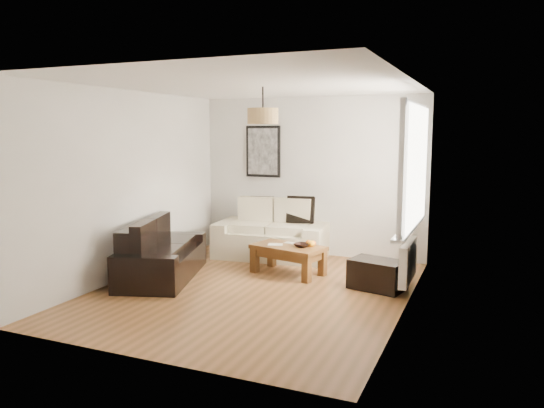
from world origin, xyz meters
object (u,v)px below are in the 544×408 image
at_px(loveseat_cream, 272,230).
at_px(ottoman, 377,274).
at_px(coffee_table, 288,260).
at_px(sofa_leather, 162,251).

distance_m(loveseat_cream, ottoman, 2.26).
xyz_separation_m(loveseat_cream, ottoman, (1.96, -1.10, -0.25)).
xyz_separation_m(loveseat_cream, coffee_table, (0.63, -0.87, -0.23)).
relative_size(sofa_leather, ottoman, 2.58).
height_order(coffee_table, ottoman, coffee_table).
xyz_separation_m(sofa_leather, ottoman, (2.88, 0.64, -0.18)).
bearing_deg(sofa_leather, ottoman, -95.09).
relative_size(loveseat_cream, coffee_table, 1.74).
height_order(loveseat_cream, coffee_table, loveseat_cream).
distance_m(coffee_table, ottoman, 1.35).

